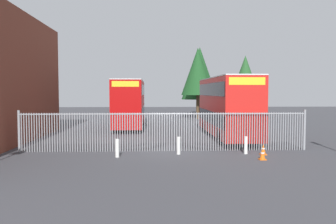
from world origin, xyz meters
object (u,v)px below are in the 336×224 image
traffic_cone_by_gate (263,154)px  traffic_cone_mid_forecourt (263,149)px  bollard_near_right (246,145)px  double_decker_bus_near_gate (227,105)px  bollard_near_left (117,148)px  double_decker_bus_behind_fence_left (130,102)px  bollard_center_front (179,146)px

traffic_cone_by_gate → traffic_cone_mid_forecourt: 1.43m
bollard_near_right → traffic_cone_mid_forecourt: 0.94m
double_decker_bus_near_gate → bollard_near_left: 10.53m
double_decker_bus_behind_fence_left → bollard_near_left: bearing=-89.0°
bollard_near_left → bollard_center_front: 3.31m
double_decker_bus_behind_fence_left → bollard_center_front: bearing=-76.2°
double_decker_bus_behind_fence_left → traffic_cone_mid_forecourt: (8.02, -14.58, -2.13)m
bollard_center_front → traffic_cone_by_gate: 4.41m
bollard_near_right → double_decker_bus_near_gate: bearing=86.7°
bollard_near_right → traffic_cone_by_gate: 1.73m
traffic_cone_mid_forecourt → double_decker_bus_behind_fence_left: bearing=118.8°
double_decker_bus_near_gate → bollard_near_right: double_decker_bus_near_gate is taller
bollard_near_left → traffic_cone_mid_forecourt: bearing=2.4°
bollard_near_left → bollard_near_right: (6.90, 0.65, 0.00)m
bollard_near_right → bollard_near_left: bearing=-174.6°
bollard_near_right → bollard_center_front: bearing=179.4°
double_decker_bus_near_gate → traffic_cone_by_gate: double_decker_bus_near_gate is taller
double_decker_bus_behind_fence_left → bollard_near_left: double_decker_bus_behind_fence_left is taller
bollard_near_right → traffic_cone_mid_forecourt: (0.86, -0.33, -0.19)m
double_decker_bus_near_gate → double_decker_bus_behind_fence_left: bearing=135.0°
bollard_center_front → traffic_cone_mid_forecourt: bollard_center_front is taller
double_decker_bus_near_gate → bollard_center_front: double_decker_bus_near_gate is taller
bollard_near_left → traffic_cone_mid_forecourt: bollard_near_left is taller
double_decker_bus_behind_fence_left → traffic_cone_by_gate: (7.55, -15.93, -2.13)m
bollard_near_right → traffic_cone_by_gate: size_ratio=1.61×
bollard_near_right → double_decker_bus_behind_fence_left: bearing=116.7°
bollard_near_left → traffic_cone_by_gate: bollard_near_left is taller
double_decker_bus_behind_fence_left → bollard_near_right: (7.16, -14.25, -1.95)m
traffic_cone_by_gate → traffic_cone_mid_forecourt: same height
bollard_near_left → bollard_near_right: size_ratio=1.00×
traffic_cone_mid_forecourt → bollard_center_front: bearing=175.3°
double_decker_bus_behind_fence_left → bollard_near_left: 15.03m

